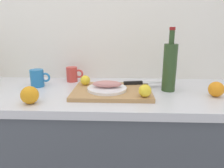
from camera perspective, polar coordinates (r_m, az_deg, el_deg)
name	(u,v)px	position (r m, az deg, el deg)	size (l,w,h in m)	color
back_wall	(83,26)	(1.45, -8.07, 15.49)	(3.20, 0.05, 2.50)	white
kitchen_counter	(78,160)	(1.38, -9.29, -19.88)	(2.00, 0.60, 0.90)	#4C5159
cutting_board	(112,91)	(1.12, 0.00, -1.98)	(0.42, 0.31, 0.02)	tan
white_plate	(107,89)	(1.10, -1.36, -1.28)	(0.21, 0.21, 0.01)	white
fish_fillet	(107,84)	(1.10, -1.37, -0.01)	(0.16, 0.07, 0.04)	tan
chef_knife	(142,83)	(1.23, 8.23, 0.40)	(0.29, 0.08, 0.02)	silver
lemon_0	(145,91)	(1.00, 9.06, -1.83)	(0.06, 0.06, 0.06)	yellow
lemon_1	(85,80)	(1.20, -7.37, 1.04)	(0.06, 0.06, 0.06)	yellow
wine_bottle	(170,66)	(1.18, 15.58, 4.71)	(0.07, 0.07, 0.34)	#2D4723
coffee_mug_0	(38,78)	(1.31, -19.79, 1.55)	(0.12, 0.08, 0.10)	#2672B2
coffee_mug_1	(72,74)	(1.37, -10.84, 2.64)	(0.11, 0.07, 0.09)	#CC3F38
orange_0	(216,89)	(1.18, 26.73, -1.28)	(0.08, 0.08, 0.08)	orange
orange_3	(30,95)	(1.03, -21.70, -2.83)	(0.08, 0.08, 0.08)	orange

